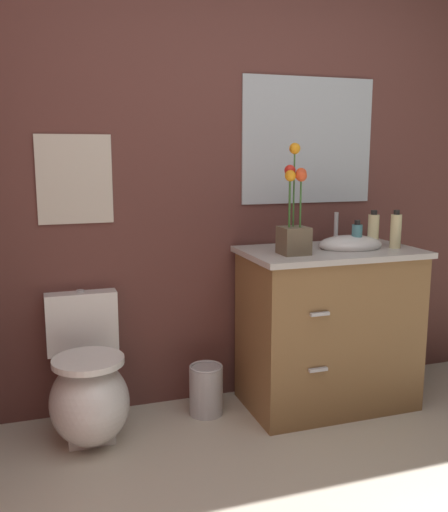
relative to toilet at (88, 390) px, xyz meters
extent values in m
cube|color=brown|center=(1.01, 0.30, 1.01)|extent=(4.48, 0.05, 2.50)
ellipsoid|color=white|center=(0.00, -0.05, -0.04)|extent=(0.38, 0.48, 0.40)
cube|color=white|center=(0.00, 0.00, -0.15)|extent=(0.22, 0.26, 0.18)
cube|color=white|center=(0.00, 0.24, 0.28)|extent=(0.36, 0.13, 0.32)
cylinder|color=white|center=(0.00, -0.07, 0.17)|extent=(0.34, 0.34, 0.03)
cylinder|color=#B7B7BC|center=(0.00, 0.24, 0.44)|extent=(0.04, 0.04, 0.02)
cube|color=brown|center=(1.29, -0.03, 0.18)|extent=(0.90, 0.52, 0.84)
cube|color=#BCB7B2|center=(1.29, -0.03, 0.62)|extent=(0.94, 0.56, 0.03)
ellipsoid|color=white|center=(1.41, -0.03, 0.65)|extent=(0.36, 0.26, 0.10)
cylinder|color=#B7B7BC|center=(1.41, 0.13, 0.72)|extent=(0.02, 0.02, 0.18)
cube|color=#B7B7BC|center=(1.09, -0.30, 0.36)|extent=(0.10, 0.02, 0.02)
cube|color=#B7B7BC|center=(1.09, -0.30, 0.08)|extent=(0.10, 0.02, 0.02)
cube|color=brown|center=(1.04, -0.10, 0.70)|extent=(0.14, 0.14, 0.14)
cylinder|color=#386B2D|center=(1.07, -0.10, 0.90)|extent=(0.01, 0.01, 0.27)
sphere|color=#EA4C23|center=(1.07, -0.10, 1.04)|extent=(0.06, 0.06, 0.06)
cylinder|color=#386B2D|center=(1.04, -0.08, 0.97)|extent=(0.01, 0.01, 0.39)
sphere|color=orange|center=(1.04, -0.08, 1.16)|extent=(0.06, 0.06, 0.06)
cylinder|color=#386B2D|center=(1.02, -0.08, 0.91)|extent=(0.01, 0.01, 0.28)
sphere|color=red|center=(1.02, -0.08, 1.05)|extent=(0.06, 0.06, 0.06)
cylinder|color=#386B2D|center=(1.01, -0.11, 0.90)|extent=(0.01, 0.01, 0.26)
sphere|color=orange|center=(1.01, -0.11, 1.03)|extent=(0.06, 0.06, 0.06)
cylinder|color=#386B2D|center=(1.06, -0.13, 0.90)|extent=(0.01, 0.01, 0.26)
sphere|color=#EA4C23|center=(1.06, -0.13, 1.03)|extent=(0.06, 0.06, 0.06)
cylinder|color=teal|center=(1.43, -0.06, 0.70)|extent=(0.06, 0.06, 0.13)
cylinder|color=black|center=(1.43, -0.06, 0.77)|extent=(0.03, 0.03, 0.02)
cylinder|color=beige|center=(1.65, -0.10, 0.72)|extent=(0.06, 0.06, 0.18)
cylinder|color=black|center=(1.65, -0.10, 0.83)|extent=(0.03, 0.03, 0.02)
cylinder|color=beige|center=(1.55, -0.04, 0.72)|extent=(0.06, 0.06, 0.18)
cylinder|color=black|center=(1.55, -0.04, 0.82)|extent=(0.03, 0.03, 0.02)
cylinder|color=#B7B7BC|center=(0.62, 0.06, -0.11)|extent=(0.18, 0.18, 0.26)
torus|color=#B7B7BC|center=(0.62, 0.06, 0.02)|extent=(0.18, 0.18, 0.01)
cube|color=beige|center=(0.00, 0.27, 1.01)|extent=(0.37, 0.01, 0.44)
cube|color=#B2BCC6|center=(1.29, 0.27, 1.21)|extent=(0.80, 0.01, 0.70)
camera|label=1|loc=(-0.20, -2.68, 1.14)|focal=39.79mm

